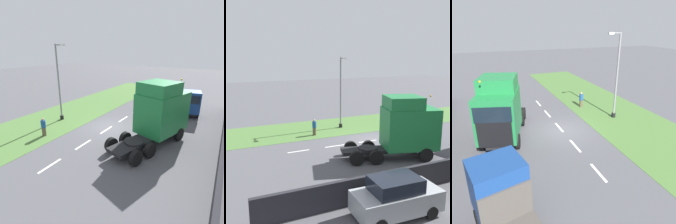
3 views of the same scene
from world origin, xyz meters
TOP-DOWN VIEW (x-y plane):
  - ground_plane at (0.00, 0.00)m, footprint 120.00×120.00m
  - grass_verge at (-6.00, 0.00)m, footprint 7.00×44.00m
  - lane_markings at (0.00, -0.70)m, footprint 0.16×14.60m
  - lorry_cab at (4.54, -0.13)m, footprint 4.34×7.32m
  - flatbed_truck at (5.39, 7.17)m, footprint 3.17×5.62m
  - lamp_post at (-5.30, -0.89)m, footprint 1.30×0.37m
  - pedestrian at (-3.78, -4.39)m, footprint 0.39×0.39m

SIDE VIEW (x-z plane):
  - ground_plane at x=0.00m, z-range 0.00..0.00m
  - lane_markings at x=0.00m, z-range 0.00..0.00m
  - grass_verge at x=-6.00m, z-range 0.00..0.01m
  - pedestrian at x=-3.78m, z-range -0.02..1.54m
  - flatbed_truck at x=5.39m, z-range 0.07..2.85m
  - lorry_cab at x=4.54m, z-range -0.06..4.76m
  - lamp_post at x=-5.30m, z-range -0.32..7.02m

